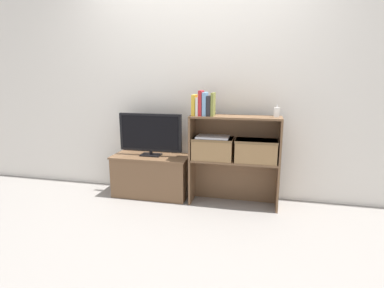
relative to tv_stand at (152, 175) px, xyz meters
The scene contains 16 objects.
ground_plane 0.57m from the tv_stand, 21.62° to the right, with size 16.00×16.00×0.00m, color gray.
wall_back 1.10m from the tv_stand, 25.13° to the left, with size 10.00×0.05×2.40m.
tv_stand is the anchor object (origin of this frame).
tv 0.48m from the tv_stand, 90.00° to the right, with size 0.71×0.14×0.47m.
bookshelf_lower_tier 0.92m from the tv_stand, ahead, with size 0.91×0.27×0.48m.
bookshelf_upper_tier 1.06m from the tv_stand, ahead, with size 0.91×0.27×0.45m.
book_mustard 0.96m from the tv_stand, ahead, with size 0.04×0.15×0.21m.
book_ivory 0.97m from the tv_stand, ahead, with size 0.02×0.16×0.18m.
book_crimson 1.01m from the tv_stand, ahead, with size 0.03×0.14×0.25m.
book_skyblue 1.03m from the tv_stand, ahead, with size 0.04×0.15×0.23m.
book_charcoal 1.05m from the tv_stand, ahead, with size 0.04×0.14×0.20m.
book_olive 1.08m from the tv_stand, ahead, with size 0.03×0.15×0.23m.
baby_monitor 1.52m from the tv_stand, ahead, with size 0.05×0.03×0.12m.
storage_basket_left 0.80m from the tv_stand, ahead, with size 0.41×0.24×0.22m.
storage_basket_right 1.20m from the tv_stand, ahead, with size 0.41×0.24×0.22m.
laptop 0.86m from the tv_stand, ahead, with size 0.33×0.22×0.02m.
Camera 1 is at (0.69, -2.84, 1.29)m, focal length 28.00 mm.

